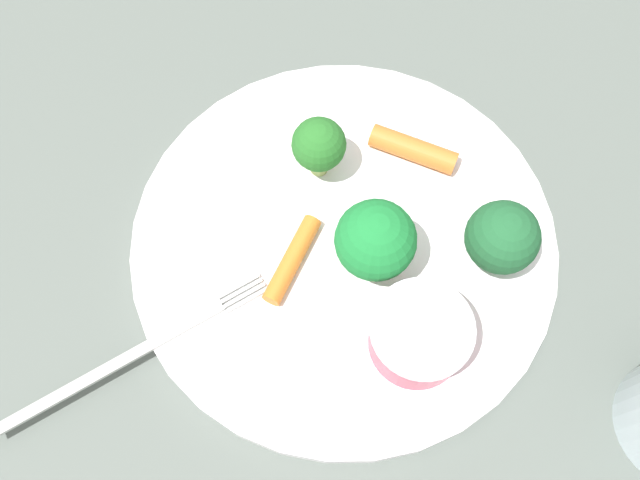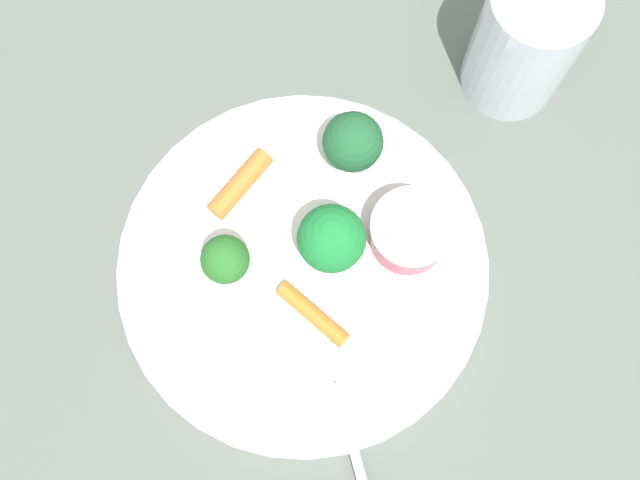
{
  "view_description": "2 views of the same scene",
  "coord_description": "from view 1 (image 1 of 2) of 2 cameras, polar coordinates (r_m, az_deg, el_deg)",
  "views": [
    {
      "loc": [
        -0.06,
        -0.15,
        0.39
      ],
      "look_at": [
        -0.02,
        -0.0,
        0.03
      ],
      "focal_mm": 37.44,
      "sensor_mm": 36.0,
      "label": 1
    },
    {
      "loc": [
        -0.13,
        -0.01,
        0.57
      ],
      "look_at": [
        0.02,
        -0.01,
        0.03
      ],
      "focal_mm": 45.03,
      "sensor_mm": 36.0,
      "label": 2
    }
  ],
  "objects": [
    {
      "name": "broccoli_floret_0",
      "position": [
        0.4,
        15.31,
        0.2
      ],
      "size": [
        0.04,
        0.04,
        0.05
      ],
      "color": "#8CB474",
      "rests_on": "plate"
    },
    {
      "name": "ground_plane",
      "position": [
        0.43,
        2.01,
        -0.51
      ],
      "size": [
        2.4,
        2.4,
        0.0
      ],
      "primitive_type": "plane",
      "color": "#59615B"
    },
    {
      "name": "broccoli_floret_2",
      "position": [
        0.41,
        -0.28,
        8.04
      ],
      "size": [
        0.03,
        0.03,
        0.05
      ],
      "color": "#9BAE5E",
      "rests_on": "plate"
    },
    {
      "name": "sauce_cup",
      "position": [
        0.38,
        8.43,
        -8.09
      ],
      "size": [
        0.06,
        0.06,
        0.03
      ],
      "color": "#9E2B3F",
      "rests_on": "plate"
    },
    {
      "name": "broccoli_floret_1",
      "position": [
        0.38,
        4.76,
        -0.04
      ],
      "size": [
        0.05,
        0.05,
        0.06
      ],
      "color": "#9AC06D",
      "rests_on": "plate"
    },
    {
      "name": "plate",
      "position": [
        0.42,
        2.04,
        -0.2
      ],
      "size": [
        0.27,
        0.27,
        0.01
      ],
      "primitive_type": "cylinder",
      "color": "white",
      "rests_on": "ground_plane"
    },
    {
      "name": "fork",
      "position": [
        0.41,
        -15.39,
        -9.28
      ],
      "size": [
        0.17,
        0.05,
        0.0
      ],
      "color": "#B8BAB5",
      "rests_on": "plate"
    },
    {
      "name": "carrot_stick_0",
      "position": [
        0.44,
        7.97,
        7.69
      ],
      "size": [
        0.05,
        0.05,
        0.02
      ],
      "primitive_type": "cylinder",
      "rotation": [
        1.57,
        0.0,
        0.86
      ],
      "color": "orange",
      "rests_on": "plate"
    },
    {
      "name": "carrot_stick_1",
      "position": [
        0.4,
        -2.39,
        -1.68
      ],
      "size": [
        0.05,
        0.05,
        0.01
      ],
      "primitive_type": "cylinder",
      "rotation": [
        1.57,
        0.0,
        2.39
      ],
      "color": "orange",
      "rests_on": "plate"
    }
  ]
}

